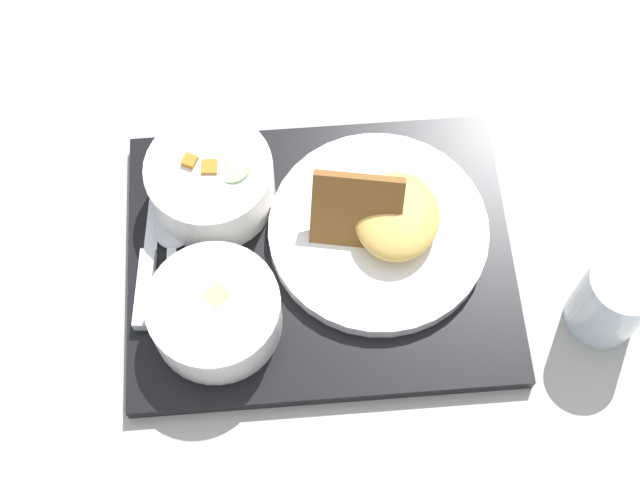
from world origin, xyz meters
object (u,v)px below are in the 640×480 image
object	(u,v)px
bowl_salad	(211,180)
knife	(147,272)
bowl_soup	(215,312)
plate_main	(381,226)
glass_water	(611,301)
spoon	(172,252)

from	to	relation	value
bowl_salad	knife	world-z (taller)	bowl_salad
bowl_soup	plate_main	world-z (taller)	plate_main
bowl_soup	glass_water	distance (m)	0.36
bowl_soup	spoon	world-z (taller)	bowl_soup
knife	glass_water	size ratio (longest dim) A/B	1.99
spoon	glass_water	distance (m)	0.42
bowl_salad	glass_water	size ratio (longest dim) A/B	1.34
bowl_soup	knife	size ratio (longest dim) A/B	0.66
knife	glass_water	distance (m)	0.44
plate_main	knife	xyz separation A→B (m)	(-0.23, -0.02, -0.01)
spoon	glass_water	world-z (taller)	glass_water
knife	plate_main	bearing A→B (deg)	-78.00
bowl_salad	bowl_soup	distance (m)	0.13
plate_main	knife	world-z (taller)	plate_main
bowl_soup	spoon	distance (m)	0.09
spoon	glass_water	xyz separation A→B (m)	(0.40, -0.10, 0.02)
bowl_salad	glass_water	world-z (taller)	glass_water
knife	spoon	bearing A→B (deg)	-45.28
knife	glass_water	world-z (taller)	glass_water
bowl_soup	knife	distance (m)	0.09
bowl_salad	bowl_soup	xyz separation A→B (m)	(-0.00, -0.13, -0.00)
knife	bowl_salad	bearing A→B (deg)	-34.18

